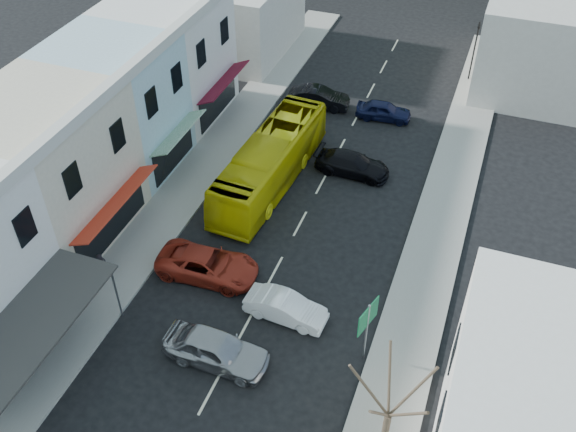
% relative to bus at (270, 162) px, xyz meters
% --- Properties ---
extents(ground, '(120.00, 120.00, 0.00)m').
position_rel_bus_xyz_m(ground, '(2.95, -10.96, -1.55)').
color(ground, black).
rests_on(ground, ground).
extents(sidewalk_left, '(3.00, 52.00, 0.15)m').
position_rel_bus_xyz_m(sidewalk_left, '(-4.55, -0.96, -1.48)').
color(sidewalk_left, gray).
rests_on(sidewalk_left, ground).
extents(sidewalk_right, '(3.00, 52.00, 0.15)m').
position_rel_bus_xyz_m(sidewalk_right, '(10.45, -0.96, -1.48)').
color(sidewalk_right, gray).
rests_on(sidewalk_right, ground).
extents(shopfront_row, '(8.25, 30.00, 8.00)m').
position_rel_bus_xyz_m(shopfront_row, '(-9.54, -5.96, 2.45)').
color(shopfront_row, silver).
rests_on(shopfront_row, ground).
extents(distant_block_left, '(8.00, 10.00, 6.00)m').
position_rel_bus_xyz_m(distant_block_left, '(-9.05, 16.04, 1.45)').
color(distant_block_left, '#B7B2A8').
rests_on(distant_block_left, ground).
extents(distant_block_right, '(8.00, 12.00, 7.00)m').
position_rel_bus_xyz_m(distant_block_right, '(13.95, 19.04, 1.95)').
color(distant_block_right, '#B7B2A8').
rests_on(distant_block_right, ground).
extents(bus, '(3.18, 11.73, 3.10)m').
position_rel_bus_xyz_m(bus, '(0.00, 0.00, 0.00)').
color(bus, '#D3C50D').
rests_on(bus, ground).
extents(car_silver, '(4.44, 1.90, 1.40)m').
position_rel_bus_xyz_m(car_silver, '(2.53, -13.20, -0.85)').
color(car_silver, '#A2A2A6').
rests_on(car_silver, ground).
extents(car_white, '(4.50, 2.05, 1.40)m').
position_rel_bus_xyz_m(car_white, '(4.57, -9.70, -0.85)').
color(car_white, white).
rests_on(car_white, ground).
extents(car_red, '(4.69, 2.12, 1.40)m').
position_rel_bus_xyz_m(car_red, '(-0.20, -8.40, -0.85)').
color(car_red, maroon).
rests_on(car_red, ground).
extents(car_black_near, '(4.54, 1.93, 1.40)m').
position_rel_bus_xyz_m(car_black_near, '(4.39, 2.70, -0.85)').
color(car_black_near, black).
rests_on(car_black_near, ground).
extents(car_navy_mid, '(4.54, 2.18, 1.40)m').
position_rel_bus_xyz_m(car_navy_mid, '(4.71, 9.55, -0.85)').
color(car_navy_mid, black).
rests_on(car_navy_mid, ground).
extents(car_black_far, '(4.58, 2.30, 1.40)m').
position_rel_bus_xyz_m(car_black_far, '(-0.04, 9.54, -0.85)').
color(car_black_far, black).
rests_on(car_black_far, ground).
extents(pedestrian_left, '(0.49, 0.65, 1.70)m').
position_rel_bus_xyz_m(pedestrian_left, '(-5.02, -10.58, -0.55)').
color(pedestrian_left, black).
rests_on(pedestrian_left, sidewalk_left).
extents(direction_sign, '(1.05, 1.70, 3.57)m').
position_rel_bus_xyz_m(direction_sign, '(8.75, -10.71, 0.24)').
color(direction_sign, '#0D552F').
rests_on(direction_sign, ground).
extents(street_tree, '(3.95, 3.95, 7.47)m').
position_rel_bus_xyz_m(street_tree, '(10.73, -15.70, 2.18)').
color(street_tree, '#3C2F22').
rests_on(street_tree, ground).
extents(traffic_signal, '(1.08, 1.25, 4.72)m').
position_rel_bus_xyz_m(traffic_signal, '(9.55, 17.10, 0.81)').
color(traffic_signal, black).
rests_on(traffic_signal, ground).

